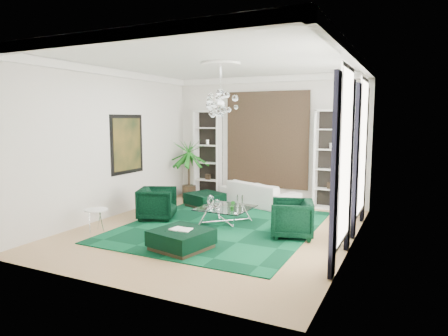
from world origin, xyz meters
The scene contains 30 objects.
floor centered at (0.00, 0.00, -0.01)m, with size 6.00×7.00×0.02m, color tan.
ceiling centered at (0.00, 0.00, 3.81)m, with size 6.00×7.00×0.02m, color white.
wall_back centered at (0.00, 3.51, 1.90)m, with size 6.00×0.02×3.80m, color silver.
wall_front centered at (0.00, -3.51, 1.90)m, with size 6.00×0.02×3.80m, color silver.
wall_left centered at (-3.01, 0.00, 1.90)m, with size 0.02×7.00×3.80m, color silver.
wall_right centered at (3.01, 0.00, 1.90)m, with size 0.02×7.00×3.80m, color silver.
crown_molding centered at (0.00, 0.00, 3.70)m, with size 6.00×7.00×0.18m, color white, non-canonical shape.
ceiling_medallion centered at (0.00, 0.30, 3.77)m, with size 0.90×0.90×0.05m, color white.
tapestry centered at (0.00, 3.46, 1.90)m, with size 2.50×0.06×2.80m, color black.
shelving_left centered at (-1.95, 3.31, 1.40)m, with size 0.90×0.38×2.80m, color white, non-canonical shape.
shelving_right centered at (1.95, 3.31, 1.40)m, with size 0.90×0.38×2.80m, color white, non-canonical shape.
painting centered at (-2.97, 0.60, 1.85)m, with size 0.04×1.30×1.60m, color black.
window_near centered at (2.99, -0.90, 1.90)m, with size 0.03×1.10×2.90m, color white.
curtain_near_a centered at (2.96, -1.68, 1.65)m, with size 0.07×0.30×3.25m, color black.
curtain_near_b centered at (2.96, -0.12, 1.65)m, with size 0.07×0.30×3.25m, color black.
window_far centered at (2.99, 1.50, 1.90)m, with size 0.03×1.10×2.90m, color white.
curtain_far_a centered at (2.96, 0.72, 1.65)m, with size 0.07×0.30×3.25m, color black.
curtain_far_b centered at (2.96, 2.28, 1.65)m, with size 0.07×0.30×3.25m, color black.
rug centered at (0.00, 0.30, 0.01)m, with size 4.20×5.00×0.02m, color black.
sofa centered at (0.00, 2.85, 0.35)m, with size 2.39×0.94×0.70m, color silver.
armchair_left centered at (-1.75, 0.20, 0.41)m, with size 0.87×0.89×0.81m, color black.
armchair_right centered at (1.75, 0.20, 0.41)m, with size 0.87×0.89×0.81m, color black.
coffee_table centered at (0.00, 0.55, 0.21)m, with size 1.20×1.20×0.41m, color white, non-canonical shape.
ottoman_side centered at (-1.35, 2.00, 0.20)m, with size 0.90×0.90×0.40m, color black.
ottoman_front centered at (0.05, -1.55, 0.20)m, with size 1.00×1.00×0.40m, color black.
book centered at (0.05, -1.55, 0.42)m, with size 0.42×0.28×0.03m, color white.
side_table centered at (-2.35, -1.30, 0.25)m, with size 0.52×0.52×0.50m, color white.
palm centered at (-2.45, 2.95, 1.20)m, with size 1.50×1.50×2.40m, color #196A19, non-canonical shape.
chandelier centered at (0.00, 0.30, 2.85)m, with size 0.80×0.80×0.72m, color white, non-canonical shape.
table_plant centered at (0.30, 0.30, 0.53)m, with size 0.13×0.11×0.24m, color #196A19.
Camera 1 is at (4.07, -7.98, 2.56)m, focal length 32.00 mm.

